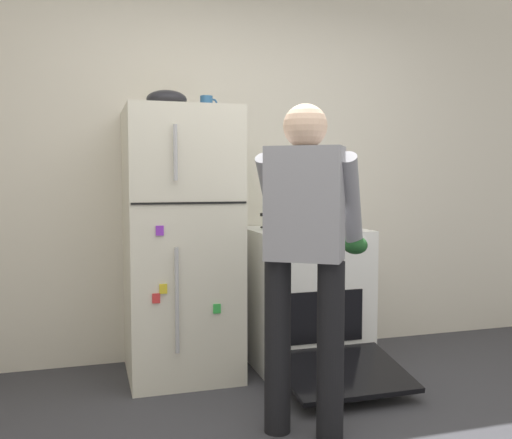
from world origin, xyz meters
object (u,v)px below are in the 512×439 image
Objects in this scene: refrigerator at (181,243)px; stove_range at (306,297)px; red_pot at (285,220)px; person_cook at (306,241)px; mixing_bowl at (167,99)px; coffee_mug at (207,103)px.

refrigerator is 1.38× the size of stove_range.
person_cook is at bearing -104.07° from red_pot.
refrigerator reaches higher than red_pot.
mixing_bowl is at bearing 178.89° from stove_range.
refrigerator is at bearing 178.81° from stove_range.
coffee_mug is (-0.26, 1.06, 0.78)m from person_cook.
refrigerator is 1.05× the size of person_cook.
red_pot is at bearing -3.75° from mixing_bowl.
person_cook is at bearing -111.95° from stove_range.
red_pot is at bearing -4.16° from refrigerator.
refrigerator is at bearing -0.22° from mixing_bowl.
coffee_mug is at bearing 168.68° from red_pot.
refrigerator is 0.70m from red_pot.
mixing_bowl is at bearing 117.16° from person_cook.
person_cook is 1.34m from coffee_mug.
coffee_mug is (-0.50, 0.10, 0.75)m from red_pot.
refrigerator reaches higher than person_cook.
refrigerator is at bearing 113.48° from person_cook.
stove_range is 10.87× the size of coffee_mug.
coffee_mug reaches higher than stove_range.
red_pot reaches higher than stove_range.
coffee_mug is 0.45× the size of mixing_bowl.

